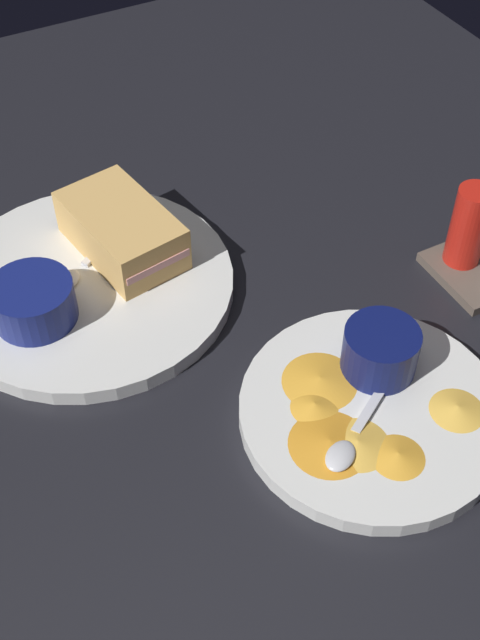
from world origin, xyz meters
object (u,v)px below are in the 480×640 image
Objects in this scene: ramekin_light_gravy at (380,349)px; spoon_by_dark_ramekin at (75,273)px; plate_chips_companion at (371,412)px; spoon_by_gravy_ramekin at (347,445)px; plate_sandwich_main at (90,285)px; sandwich_half_near at (122,230)px; ramekin_dark_sauce at (31,298)px.

spoon_by_dark_ramekin is at bearing -140.31° from ramekin_light_gravy.
plate_chips_companion is 3.42× the size of ramekin_light_gravy.
plate_sandwich_main is at bearing -157.78° from spoon_by_gravy_ramekin.
plate_chips_companion is 2.44× the size of spoon_by_gravy_ramekin.
sandwich_half_near reaches higher than plate_chips_companion.
ramekin_dark_sauce is 0.84× the size of spoon_by_dark_ramekin.
sandwich_half_near reaches higher than ramekin_light_gravy.
ramekin_dark_sauce is (2.00, -5.98, 2.91)cm from plate_sandwich_main.
ramekin_dark_sauce is at bearing -67.42° from sandwich_half_near.
plate_chips_companion is at bearing -39.81° from ramekin_light_gravy.
spoon_by_dark_ramekin is 30.31cm from ramekin_light_gravy.
spoon_by_gravy_ramekin is at bearing 22.22° from plate_sandwich_main.
ramekin_light_gravy is (-3.37, 2.81, 3.11)cm from plate_chips_companion.
ramekin_light_gravy reaches higher than plate_chips_companion.
ramekin_dark_sauce reaches higher than spoon_by_dark_ramekin.
sandwich_half_near is 0.63× the size of plate_chips_companion.
ramekin_dark_sauce is 0.34× the size of plate_chips_companion.
plate_sandwich_main is 6.21cm from sandwich_half_near.
plate_sandwich_main is 6.94cm from ramekin_dark_sauce.
spoon_by_gravy_ramekin is (28.05, 11.45, 1.16)cm from plate_sandwich_main.
ramekin_dark_sauce reaches higher than plate_chips_companion.
ramekin_light_gravy is at bearing 29.00° from sandwich_half_near.
plate_sandwich_main is 29.95cm from plate_chips_companion.
spoon_by_dark_ramekin is at bearing 121.27° from ramekin_dark_sauce.
spoon_by_dark_ramekin is at bearing -156.96° from spoon_by_gravy_ramekin.
ramekin_light_gravy reaches higher than spoon_by_gravy_ramekin.
spoon_by_dark_ramekin is (-3.07, 5.06, -1.74)cm from ramekin_dark_sauce.
spoon_by_gravy_ramekin is (2.47, -4.13, 1.16)cm from plate_chips_companion.
sandwich_half_near reaches higher than spoon_by_gravy_ramekin.
spoon_by_gravy_ramekin reaches higher than plate_chips_companion.
sandwich_half_near is 30.23cm from plate_chips_companion.
plate_sandwich_main is 3.64× the size of ramekin_dark_sauce.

